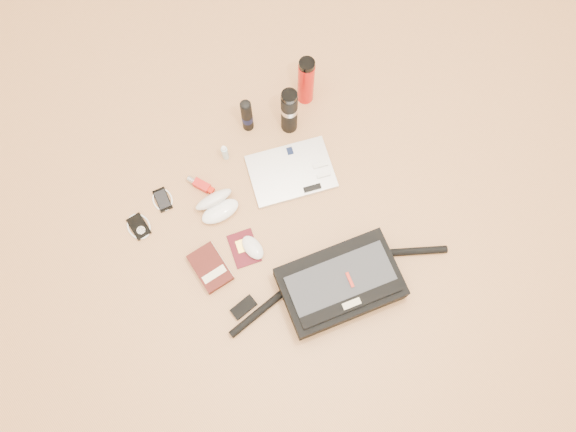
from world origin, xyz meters
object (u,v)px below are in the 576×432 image
(laptop, at_px, (292,172))
(book, at_px, (210,268))
(messenger_bag, at_px, (340,284))
(thermos_black, at_px, (289,111))
(thermos_red, at_px, (306,81))

(laptop, xyz_separation_m, book, (-0.49, -0.11, 0.00))
(laptop, relative_size, book, 2.18)
(messenger_bag, relative_size, laptop, 2.18)
(messenger_bag, bearing_deg, book, 149.93)
(laptop, height_order, book, same)
(laptop, xyz_separation_m, thermos_black, (0.12, 0.17, 0.12))
(book, distance_m, thermos_black, 0.68)
(thermos_black, bearing_deg, thermos_red, 25.07)
(thermos_black, distance_m, thermos_red, 0.15)
(laptop, relative_size, thermos_black, 1.53)
(book, bearing_deg, messenger_bag, -41.81)
(messenger_bag, xyz_separation_m, thermos_black, (0.28, 0.64, 0.07))
(laptop, height_order, thermos_black, thermos_black)
(messenger_bag, distance_m, thermos_red, 0.82)
(laptop, bearing_deg, thermos_black, 76.30)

